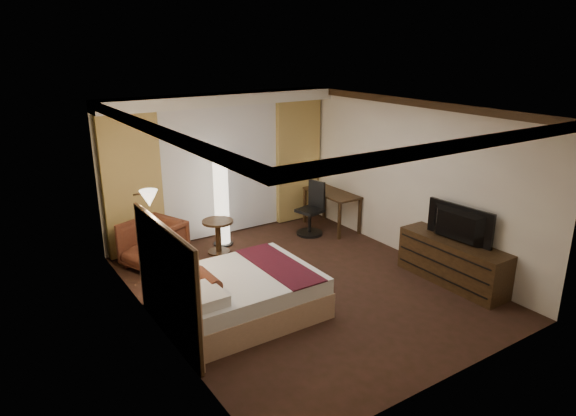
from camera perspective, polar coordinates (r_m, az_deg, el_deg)
floor at (r=7.98m, az=1.60°, el=-8.63°), size 4.50×5.50×0.01m
ceiling at (r=7.18m, az=1.79°, el=11.00°), size 4.50×5.50×0.01m
back_wall at (r=9.76m, az=-7.65°, el=4.70°), size 4.50×0.02×2.70m
left_wall at (r=6.51m, az=-14.77°, el=-2.64°), size 0.02×5.50×2.70m
right_wall at (r=8.91m, az=13.64°, el=3.04°), size 0.02×5.50×2.70m
crown_molding at (r=7.19m, az=1.79°, el=10.52°), size 4.50×5.50×0.12m
soffit at (r=9.33m, az=-7.29°, el=11.89°), size 4.50×0.50×0.20m
curtain_sheer at (r=9.72m, az=-7.42°, el=4.04°), size 2.48×0.04×2.45m
curtain_left_drape at (r=9.07m, az=-16.91°, el=2.38°), size 1.00×0.14×2.45m
curtain_right_drape at (r=10.50m, az=1.09°, el=5.25°), size 1.00×0.14×2.45m
wall_sconce at (r=6.96m, az=-15.20°, el=1.04°), size 0.24×0.24×0.24m
bed at (r=7.11m, az=-5.21°, el=-9.57°), size 2.01×1.57×0.59m
headboard at (r=6.55m, az=-13.23°, el=-8.11°), size 0.12×1.87×1.50m
armchair at (r=8.74m, az=-14.76°, el=-3.68°), size 1.05×1.08×0.87m
side_table at (r=9.13m, az=-7.75°, el=-3.16°), size 0.55×0.55×0.60m
floor_lamp at (r=9.31m, az=-7.41°, el=0.78°), size 0.35×0.35×1.68m
desk at (r=10.24m, az=4.85°, el=-0.24°), size 0.55×1.22×0.75m
desk_lamp at (r=10.43m, az=3.36°, el=3.27°), size 0.18×0.18×0.34m
office_chair at (r=9.83m, az=2.44°, el=-0.08°), size 0.60×0.60×1.05m
dresser at (r=8.33m, az=17.81°, el=-5.70°), size 0.50×1.79×0.70m
television at (r=8.07m, az=18.13°, el=-1.40°), size 0.73×1.16×0.15m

